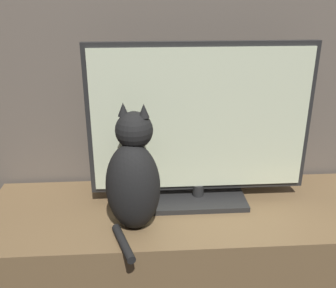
% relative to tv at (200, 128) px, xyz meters
% --- Properties ---
extents(tv_stand, '(1.53, 0.50, 0.51)m').
position_rel_tv_xyz_m(tv_stand, '(-0.05, -0.07, -0.55)').
color(tv_stand, brown).
rests_on(tv_stand, ground_plane).
extents(tv, '(0.83, 0.22, 0.61)m').
position_rel_tv_xyz_m(tv, '(0.00, 0.00, 0.00)').
color(tv, black).
rests_on(tv, tv_stand).
extents(cat, '(0.23, 0.32, 0.44)m').
position_rel_tv_xyz_m(cat, '(-0.25, -0.16, -0.12)').
color(cat, black).
rests_on(cat, tv_stand).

